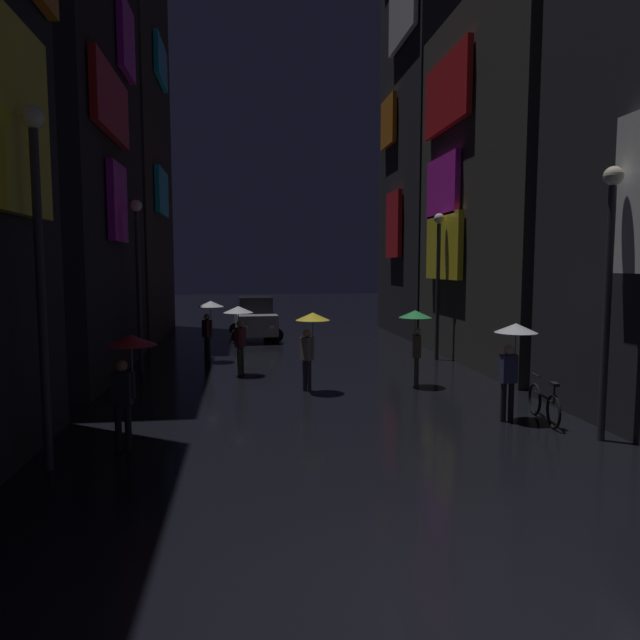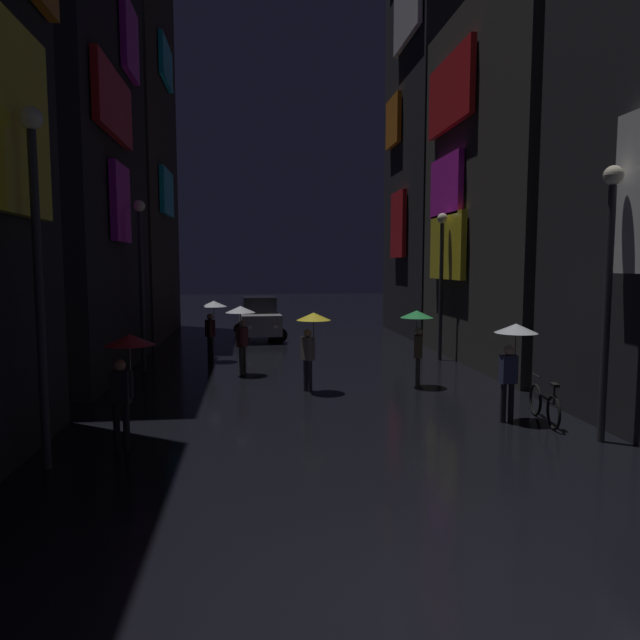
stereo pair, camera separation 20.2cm
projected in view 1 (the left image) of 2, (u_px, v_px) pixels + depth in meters
The scene contains 17 objects.
ground_plane at pixel (428, 604), 5.68m from camera, with size 120.00×120.00×0.00m, color black.
building_left_mid at pixel (49, 135), 17.01m from camera, with size 4.25×8.43×14.41m.
building_left_far at pixel (115, 149), 25.91m from camera, with size 4.25×8.77×17.23m.
building_right_mid at pixel (517, 186), 19.29m from camera, with size 4.25×8.74×12.05m.
building_right_far at pixel (439, 91), 26.81m from camera, with size 4.25×7.08×22.97m.
pedestrian_midstreet_left_green at pixel (416, 327), 15.60m from camera, with size 0.90×0.90×2.12m.
pedestrian_near_crossing_clear at pixel (239, 321), 17.31m from camera, with size 0.90×0.90×2.12m.
pedestrian_foreground_left_clear at pixel (210, 314), 19.71m from camera, with size 0.90×0.90×2.12m.
pedestrian_midstreet_centre_clear at pixel (513, 344), 12.19m from camera, with size 0.90×0.90×2.12m.
pedestrian_foreground_right_yellow at pixel (311, 330), 14.96m from camera, with size 0.90×0.90×2.12m.
pedestrian_far_right_red at pixel (128, 360), 10.24m from camera, with size 0.90×0.90×2.12m.
bicycle_parked_at_storefront at pixel (544, 404), 12.25m from camera, with size 0.35×1.81×0.96m.
car_distant at pixel (255, 319), 25.82m from camera, with size 2.40×4.22×1.92m.
streetlamp_left_far at pixel (138, 265), 17.61m from camera, with size 0.36×0.36×5.35m.
streetlamp_right_near at pixel (609, 270), 10.65m from camera, with size 0.36×0.36×5.18m.
streetlamp_left_near at pixel (39, 249), 9.04m from camera, with size 0.36×0.36×5.84m.
streetlamp_right_far at pixel (438, 268), 19.94m from camera, with size 0.36×0.36×5.14m.
Camera 1 is at (-1.80, -5.18, 3.37)m, focal length 32.00 mm.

